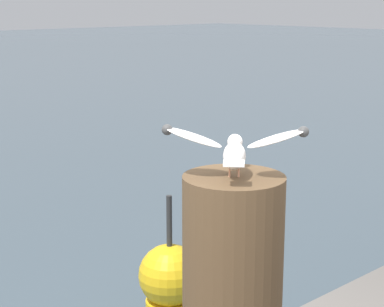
# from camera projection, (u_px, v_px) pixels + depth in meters

# --- Properties ---
(mooring_post) EXTENTS (0.42, 0.42, 0.99)m
(mooring_post) POSITION_uv_depth(u_px,v_px,m) (232.00, 291.00, 2.72)
(mooring_post) COLOR #4C3823
(mooring_post) RESTS_ON harbor_quay
(seagull) EXTENTS (0.46, 0.48, 0.21)m
(seagull) POSITION_uv_depth(u_px,v_px,m) (235.00, 148.00, 2.58)
(seagull) COLOR tan
(seagull) RESTS_ON mooring_post
(channel_buoy) EXTENTS (0.56, 0.56, 1.33)m
(channel_buoy) POSITION_uv_depth(u_px,v_px,m) (170.00, 287.00, 5.82)
(channel_buoy) COLOR yellow
(channel_buoy) RESTS_ON ground_plane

